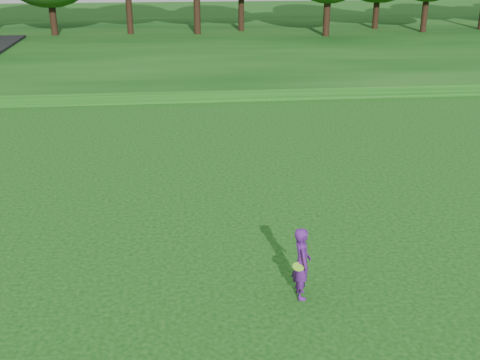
{
  "coord_description": "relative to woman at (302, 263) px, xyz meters",
  "views": [
    {
      "loc": [
        -0.35,
        -10.19,
        7.63
      ],
      "look_at": [
        1.18,
        5.41,
        1.3
      ],
      "focal_mm": 45.0,
      "sensor_mm": 36.0,
      "label": 1
    }
  ],
  "objects": [
    {
      "name": "woman",
      "position": [
        0.0,
        0.0,
        0.0
      ],
      "size": [
        0.45,
        0.63,
        1.72
      ],
      "color": "#531A77",
      "rests_on": "ground"
    },
    {
      "name": "berm",
      "position": [
        -2.18,
        32.59,
        -0.56
      ],
      "size": [
        130.0,
        30.0,
        0.6
      ],
      "primitive_type": "cube",
      "color": "#0B3E0E",
      "rests_on": "ground"
    },
    {
      "name": "ground",
      "position": [
        -2.18,
        -1.41,
        -0.86
      ],
      "size": [
        140.0,
        140.0,
        0.0
      ],
      "primitive_type": "plane",
      "color": "#0B3E0E",
      "rests_on": "ground"
    },
    {
      "name": "walking_path",
      "position": [
        -2.18,
        18.59,
        -0.84
      ],
      "size": [
        130.0,
        1.6,
        0.04
      ],
      "primitive_type": "cube",
      "color": "gray",
      "rests_on": "ground"
    }
  ]
}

